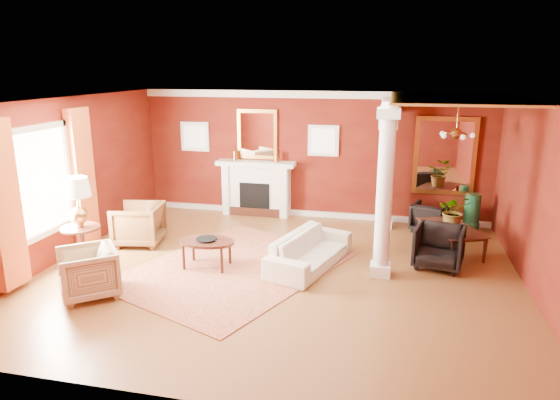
% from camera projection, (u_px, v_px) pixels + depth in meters
% --- Properties ---
extents(ground, '(8.00, 8.00, 0.00)m').
position_uv_depth(ground, '(278.00, 273.00, 8.54)').
color(ground, brown).
rests_on(ground, ground).
extents(room_shell, '(8.04, 7.04, 2.92)m').
position_uv_depth(room_shell, '(278.00, 157.00, 8.02)').
color(room_shell, '#611D0D').
rests_on(room_shell, ground).
extents(fireplace, '(1.85, 0.42, 1.29)m').
position_uv_depth(fireplace, '(256.00, 188.00, 11.77)').
color(fireplace, white).
rests_on(fireplace, ground).
extents(overmantel_mirror, '(0.95, 0.07, 1.15)m').
position_uv_depth(overmantel_mirror, '(257.00, 134.00, 11.58)').
color(overmantel_mirror, gold).
rests_on(overmantel_mirror, fireplace).
extents(flank_window_left, '(0.70, 0.07, 0.70)m').
position_uv_depth(flank_window_left, '(195.00, 137.00, 11.95)').
color(flank_window_left, white).
rests_on(flank_window_left, room_shell).
extents(flank_window_right, '(0.70, 0.07, 0.70)m').
position_uv_depth(flank_window_right, '(323.00, 141.00, 11.28)').
color(flank_window_right, white).
rests_on(flank_window_right, room_shell).
extents(left_window, '(0.21, 2.55, 2.60)m').
position_uv_depth(left_window, '(46.00, 189.00, 8.44)').
color(left_window, white).
rests_on(left_window, room_shell).
extents(column_front, '(0.36, 0.36, 2.80)m').
position_uv_depth(column_front, '(384.00, 194.00, 8.09)').
color(column_front, white).
rests_on(column_front, ground).
extents(column_back, '(0.36, 0.36, 2.80)m').
position_uv_depth(column_back, '(387.00, 163.00, 10.63)').
color(column_back, white).
rests_on(column_back, ground).
extents(header_beam, '(0.30, 3.20, 0.32)m').
position_uv_depth(header_beam, '(390.00, 111.00, 9.29)').
color(header_beam, white).
rests_on(header_beam, column_front).
extents(amber_ceiling, '(2.30, 3.40, 0.04)m').
position_uv_depth(amber_ceiling, '(457.00, 99.00, 8.84)').
color(amber_ceiling, gold).
rests_on(amber_ceiling, room_shell).
extents(dining_mirror, '(1.30, 0.07, 1.70)m').
position_uv_depth(dining_mirror, '(445.00, 156.00, 10.77)').
color(dining_mirror, gold).
rests_on(dining_mirror, room_shell).
extents(chandelier, '(0.60, 0.62, 0.75)m').
position_uv_depth(chandelier, '(456.00, 134.00, 9.03)').
color(chandelier, '#AC7336').
rests_on(chandelier, room_shell).
extents(crown_trim, '(8.00, 0.08, 0.16)m').
position_uv_depth(crown_trim, '(313.00, 95.00, 11.07)').
color(crown_trim, white).
rests_on(crown_trim, room_shell).
extents(base_trim, '(8.00, 0.08, 0.12)m').
position_uv_depth(base_trim, '(311.00, 214.00, 11.78)').
color(base_trim, white).
rests_on(base_trim, ground).
extents(rug, '(4.13, 4.64, 0.02)m').
position_uv_depth(rug, '(233.00, 268.00, 8.73)').
color(rug, maroon).
rests_on(rug, ground).
extents(sofa, '(1.14, 2.10, 0.79)m').
position_uv_depth(sofa, '(310.00, 245.00, 8.73)').
color(sofa, beige).
rests_on(sofa, ground).
extents(armchair_leopard, '(0.95, 1.00, 0.90)m').
position_uv_depth(armchair_leopard, '(138.00, 222.00, 9.84)').
color(armchair_leopard, black).
rests_on(armchair_leopard, ground).
extents(armchair_stripe, '(1.11, 1.12, 0.84)m').
position_uv_depth(armchair_stripe, '(88.00, 270.00, 7.59)').
color(armchair_stripe, tan).
rests_on(armchair_stripe, ground).
extents(coffee_table, '(0.99, 0.99, 0.50)m').
position_uv_depth(coffee_table, '(207.00, 243.00, 8.68)').
color(coffee_table, black).
rests_on(coffee_table, ground).
extents(coffee_book, '(0.15, 0.11, 0.24)m').
position_uv_depth(coffee_book, '(205.00, 234.00, 8.62)').
color(coffee_book, black).
rests_on(coffee_book, coffee_table).
extents(side_table, '(0.65, 0.65, 1.63)m').
position_uv_depth(side_table, '(78.00, 207.00, 8.46)').
color(side_table, black).
rests_on(side_table, ground).
extents(dining_table, '(1.01, 1.48, 0.78)m').
position_uv_depth(dining_table, '(452.00, 232.00, 9.42)').
color(dining_table, black).
rests_on(dining_table, ground).
extents(dining_chair_near, '(0.94, 0.90, 0.82)m').
position_uv_depth(dining_chair_near, '(439.00, 245.00, 8.70)').
color(dining_chair_near, black).
rests_on(dining_chair_near, ground).
extents(dining_chair_far, '(0.84, 0.82, 0.68)m').
position_uv_depth(dining_chair_far, '(429.00, 216.00, 10.63)').
color(dining_chair_far, black).
rests_on(dining_chair_far, ground).
extents(green_urn, '(0.36, 0.36, 0.86)m').
position_uv_depth(green_urn, '(471.00, 218.00, 10.53)').
color(green_urn, '#144023').
rests_on(green_urn, ground).
extents(potted_plant, '(0.62, 0.68, 0.50)m').
position_uv_depth(potted_plant, '(455.00, 200.00, 9.26)').
color(potted_plant, '#26591E').
rests_on(potted_plant, dining_table).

